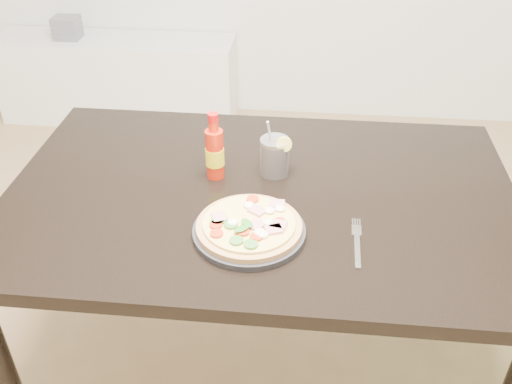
# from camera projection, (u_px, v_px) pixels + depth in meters

# --- Properties ---
(dining_table) EXTENTS (1.40, 0.90, 0.75)m
(dining_table) POSITION_uv_depth(u_px,v_px,m) (260.00, 215.00, 1.61)
(dining_table) COLOR black
(dining_table) RESTS_ON ground
(plate) EXTENTS (0.28, 0.28, 0.02)m
(plate) POSITION_uv_depth(u_px,v_px,m) (249.00, 231.00, 1.41)
(plate) COLOR black
(plate) RESTS_ON dining_table
(pizza) EXTENTS (0.26, 0.26, 0.03)m
(pizza) POSITION_uv_depth(u_px,v_px,m) (249.00, 225.00, 1.39)
(pizza) COLOR #B47A50
(pizza) RESTS_ON plate
(hot_sauce_bottle) EXTENTS (0.06, 0.06, 0.20)m
(hot_sauce_bottle) POSITION_uv_depth(u_px,v_px,m) (215.00, 152.00, 1.58)
(hot_sauce_bottle) COLOR red
(hot_sauce_bottle) RESTS_ON dining_table
(cola_cup) EXTENTS (0.09, 0.08, 0.17)m
(cola_cup) POSITION_uv_depth(u_px,v_px,m) (275.00, 157.00, 1.61)
(cola_cup) COLOR black
(cola_cup) RESTS_ON dining_table
(fork) EXTENTS (0.02, 0.19, 0.00)m
(fork) POSITION_uv_depth(u_px,v_px,m) (357.00, 241.00, 1.38)
(fork) COLOR silver
(fork) RESTS_ON dining_table
(media_console) EXTENTS (1.40, 0.34, 0.50)m
(media_console) POSITION_uv_depth(u_px,v_px,m) (118.00, 79.00, 3.43)
(media_console) COLOR white
(media_console) RESTS_ON ground
(cd_stack) EXTENTS (0.14, 0.12, 0.13)m
(cd_stack) POSITION_uv_depth(u_px,v_px,m) (67.00, 28.00, 3.25)
(cd_stack) COLOR slate
(cd_stack) RESTS_ON media_console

